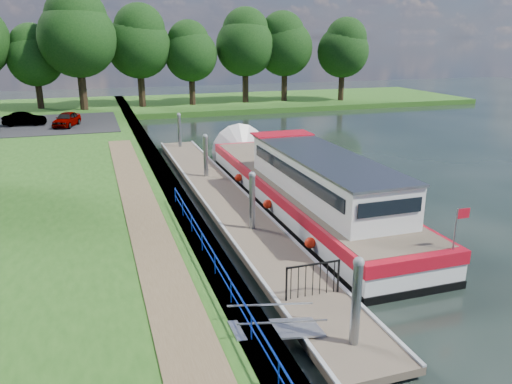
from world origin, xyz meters
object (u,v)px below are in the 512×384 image
object	(u,v)px
pontoon	(226,202)
car_b	(24,119)
car_a	(67,119)
barge	(297,184)

from	to	relation	value
pontoon	car_b	xyz separation A→B (m)	(-11.92, 24.64, 1.24)
car_b	car_a	bearing A→B (deg)	-112.46
pontoon	barge	bearing A→B (deg)	-14.28
car_a	car_b	world-z (taller)	car_a
barge	pontoon	bearing A→B (deg)	165.72
pontoon	car_b	bearing A→B (deg)	115.82
pontoon	barge	size ratio (longest dim) A/B	1.42
barge	car_a	distance (m)	26.72
pontoon	car_b	distance (m)	27.40
pontoon	barge	world-z (taller)	barge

